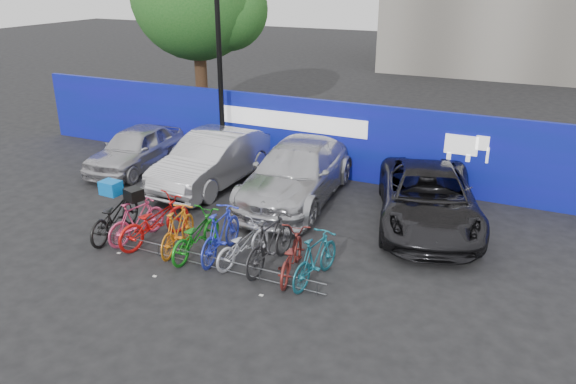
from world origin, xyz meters
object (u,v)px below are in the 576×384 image
Objects in this scene: bike_3 at (178,230)px; bike_8 at (291,255)px; car_0 at (136,148)px; bike_1 at (137,220)px; car_3 at (428,198)px; bike_2 at (154,221)px; bike_rack at (207,261)px; bike_5 at (221,233)px; car_1 at (213,159)px; bike_4 at (196,235)px; car_2 at (297,172)px; bike_0 at (114,215)px; bike_9 at (315,258)px; bike_7 at (270,242)px; lamppost at (220,66)px; bike_6 at (243,244)px.

bike_8 is at bearing 171.28° from bike_3.
car_0 is 5.40m from bike_1.
car_3 is 6.76m from bike_2.
bike_5 reaches higher than bike_rack.
car_1 is 2.64× the size of bike_8.
bike_4 is at bearing -43.54° from car_0.
car_2 reaches higher than car_3.
bike_0 is 2.92m from bike_5.
car_0 is 2.35× the size of bike_1.
car_2 is at bearing -53.43° from bike_9.
bike_1 is at bearing 24.37° from bike_2.
bike_0 is 4.14m from bike_7.
lamppost reaches higher than bike_3.
bike_rack is 0.87m from bike_6.
car_1 is 0.92× the size of car_3.
lamppost is at bearing 118.07° from bike_rack.
bike_3 is at bearing 171.14° from bike_0.
bike_2 is at bearing 163.12° from bike_rack.
bike_0 is 0.65m from bike_1.
bike_7 is at bearing -43.65° from car_1.
bike_2 reaches higher than bike_4.
bike_5 is (2.64, -3.89, -0.20)m from car_1.
bike_1 is 4.60m from bike_9.
bike_8 is (1.79, 0.50, 0.31)m from bike_rack.
car_2 reaches higher than car_0.
lamppost is at bearing -78.85° from bike_3.
bike_3 is at bearing -67.49° from car_1.
bike_rack is 1.03× the size of car_2.
bike_2 is at bearing -162.60° from car_3.
bike_4 is (-0.69, -4.06, -0.29)m from car_2.
lamppost is 6.87m from bike_5.
bike_6 is 0.85× the size of bike_7.
bike_6 is (2.37, 0.03, -0.10)m from bike_2.
bike_rack is 1.18× the size of car_1.
car_1 is at bearing 120.34° from bike_rack.
bike_0 is 3.48m from bike_6.
bike_5 is 0.96× the size of bike_7.
bike_0 is 1.06× the size of bike_5.
bike_rack is 2.98× the size of bike_4.
car_0 is (-2.46, -1.37, -2.58)m from lamppost.
car_2 is at bearing -96.91° from bike_5.
car_3 is at bearing -151.56° from bike_3.
bike_9 is at bearing -37.46° from car_1.
bike_6 is at bearing -37.11° from car_0.
bike_2 is 3.58m from bike_8.
bike_0 is at bearing -9.61° from bike_3.
bike_5 is 1.07× the size of bike_8.
car_1 is 4.33m from bike_3.
bike_2 reaches higher than bike_1.
car_3 is 2.75× the size of bike_4.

